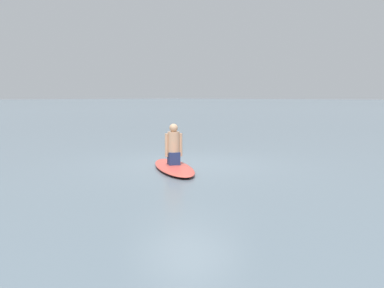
# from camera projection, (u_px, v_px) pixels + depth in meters

# --- Properties ---
(ground_plane) EXTENTS (400.00, 400.00, 0.00)m
(ground_plane) POSITION_uv_depth(u_px,v_px,m) (189.00, 164.00, 11.20)
(ground_plane) COLOR slate
(surfboard) EXTENTS (2.18, 2.70, 0.13)m
(surfboard) POSITION_uv_depth(u_px,v_px,m) (174.00, 167.00, 10.37)
(surfboard) COLOR #D84C3F
(surfboard) RESTS_ON ground
(person_paddler) EXTENTS (0.39, 0.40, 0.96)m
(person_paddler) POSITION_uv_depth(u_px,v_px,m) (174.00, 146.00, 10.31)
(person_paddler) COLOR navy
(person_paddler) RESTS_ON surfboard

